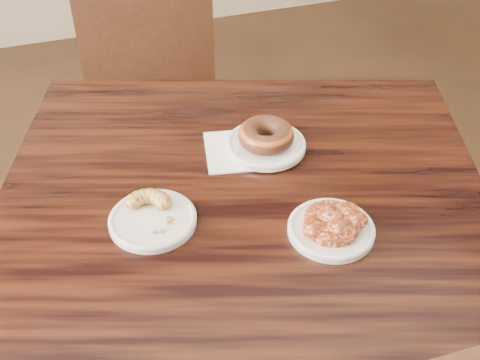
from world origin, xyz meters
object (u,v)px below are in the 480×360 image
object	(u,v)px
chair_far	(152,92)
cruller_fragment	(152,212)
glazed_donut	(266,135)
cafe_table	(243,329)
apple_fritter	(332,221)

from	to	relation	value
chair_far	cruller_fragment	size ratio (longest dim) A/B	8.37
chair_far	glazed_donut	xyz separation A→B (m)	(0.11, -0.79, 0.34)
chair_far	glazed_donut	distance (m)	0.87
cafe_table	glazed_donut	distance (m)	0.46
chair_far	cruller_fragment	xyz separation A→B (m)	(-0.16, -0.94, 0.33)
cafe_table	chair_far	size ratio (longest dim) A/B	1.07
cruller_fragment	cafe_table	bearing A→B (deg)	-6.93
chair_far	cruller_fragment	world-z (taller)	chair_far
cafe_table	cruller_fragment	world-z (taller)	cruller_fragment
cafe_table	cruller_fragment	bearing A→B (deg)	-168.84
cruller_fragment	apple_fritter	bearing A→B (deg)	-22.42
cafe_table	apple_fritter	world-z (taller)	apple_fritter
glazed_donut	apple_fritter	bearing A→B (deg)	-84.36
cafe_table	apple_fritter	bearing A→B (deg)	-20.13
chair_far	apple_fritter	bearing A→B (deg)	105.35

